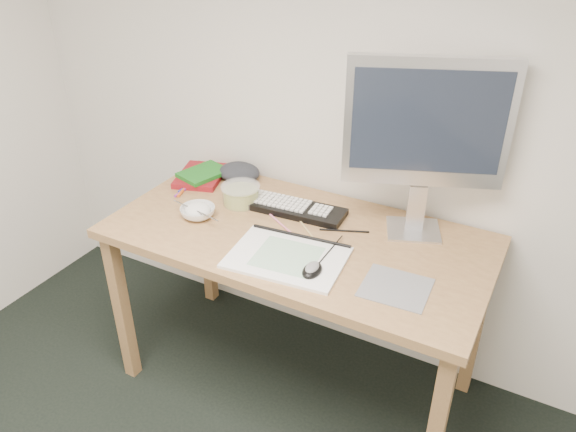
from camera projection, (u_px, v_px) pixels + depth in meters
The scene contains 18 objects.
desk at pixel (297, 252), 2.10m from camera, with size 1.40×0.70×0.75m.
mousepad at pixel (396, 288), 1.78m from camera, with size 0.21×0.19×0.00m, color slate.
sketchpad at pixel (287, 258), 1.91m from camera, with size 0.39×0.28×0.01m, color white.
keyboard at pixel (292, 208), 2.20m from camera, with size 0.43×0.14×0.03m, color black.
monitor at pixel (427, 128), 1.87m from camera, with size 0.53×0.24×0.64m.
mouse at pixel (312, 268), 1.83m from camera, with size 0.06×0.10×0.03m, color black.
rice_bowl at pixel (198, 212), 2.15m from camera, with size 0.13×0.13×0.04m, color white.
chopsticks at pixel (195, 210), 2.11m from camera, with size 0.02×0.02×0.24m, color silver.
fruit_tub at pixel (241, 195), 2.24m from camera, with size 0.16×0.16×0.08m, color #EDDA53.
book_red at pixel (201, 176), 2.44m from camera, with size 0.18×0.24×0.02m, color maroon.
book_green at pixel (203, 173), 2.42m from camera, with size 0.14×0.20×0.02m, color #1A691B.
cloth_lump at pixel (239, 172), 2.43m from camera, with size 0.15×0.13×0.06m, color #26292E.
pencil_pink at pixel (281, 224), 2.11m from camera, with size 0.01×0.01×0.19m, color pink.
pencil_tan at pixel (304, 226), 2.10m from camera, with size 0.01×0.01×0.17m, color tan.
pencil_black at pixel (344, 231), 2.07m from camera, with size 0.01×0.01×0.18m, color black.
marker_blue at pixel (189, 186), 2.38m from camera, with size 0.01×0.01×0.13m, color navy.
marker_orange at pixel (184, 189), 2.35m from camera, with size 0.01×0.01×0.13m, color #D35818.
marker_purple at pixel (183, 191), 2.34m from camera, with size 0.01×0.01×0.11m, color purple.
Camera 1 is at (0.53, -0.12, 1.84)m, focal length 35.00 mm.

